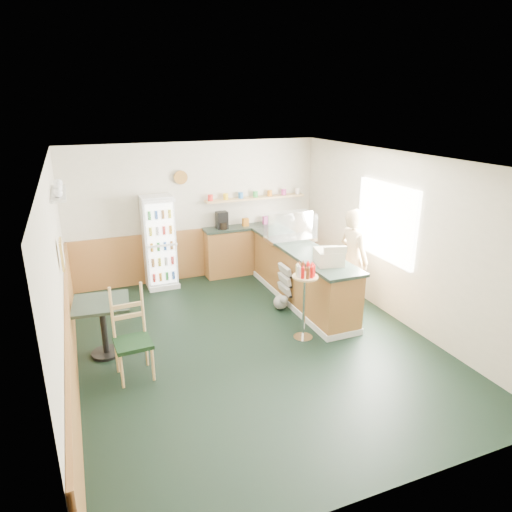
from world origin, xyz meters
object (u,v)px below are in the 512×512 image
cafe_table (103,318)px  cafe_chair (131,329)px  drinks_fridge (159,242)px  shopkeeper (353,259)px  condiment_stand (305,288)px  display_case (291,227)px  cash_register (329,257)px

cafe_table → cafe_chair: size_ratio=0.67×
drinks_fridge → shopkeeper: drinks_fridge is taller
cafe_table → condiment_stand: bearing=-12.5°
shopkeeper → condiment_stand: bearing=111.7°
display_case → cafe_chair: display_case is taller
drinks_fridge → condiment_stand: bearing=-61.2°
cash_register → shopkeeper: bearing=40.1°
drinks_fridge → condiment_stand: size_ratio=1.50×
shopkeeper → display_case: bearing=28.2°
cash_register → cafe_chair: size_ratio=0.34×
drinks_fridge → cafe_table: bearing=-118.6°
shopkeeper → cafe_table: (-4.10, -0.07, -0.30)m
cafe_table → cafe_chair: cafe_chair is taller
drinks_fridge → cash_register: 3.35m
cafe_table → cafe_chair: 0.69m
drinks_fridge → cafe_table: (-1.23, -2.26, -0.31)m
cafe_chair → cash_register: bearing=3.1°
display_case → cafe_table: display_case is taller
display_case → condiment_stand: display_case is taller
display_case → cafe_table: (-3.40, -1.07, -0.69)m
drinks_fridge → shopkeeper: size_ratio=1.01×
display_case → shopkeeper: shopkeeper is taller
condiment_stand → cafe_table: bearing=167.5°
cash_register → condiment_stand: bearing=-136.7°
shopkeeper → condiment_stand: shopkeeper is taller
shopkeeper → cafe_table: 4.11m
shopkeeper → cafe_chair: bearing=93.5°
cafe_table → cafe_chair: (0.31, -0.61, 0.06)m
drinks_fridge → cafe_table: size_ratio=2.17×
display_case → cafe_chair: (-3.09, -1.68, -0.62)m
shopkeeper → cafe_chair: (-3.79, -0.68, -0.24)m
display_case → condiment_stand: size_ratio=0.75×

